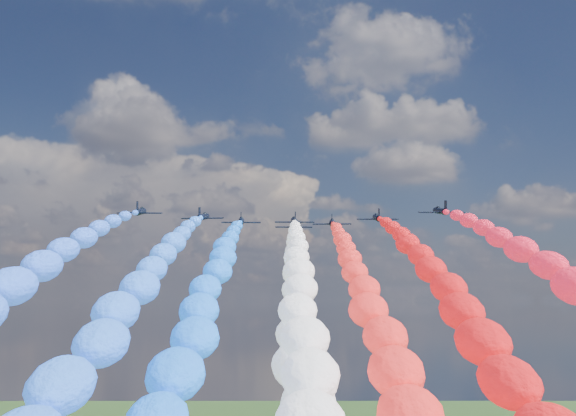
{
  "coord_description": "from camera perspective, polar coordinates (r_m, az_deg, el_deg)",
  "views": [
    {
      "loc": [
        -0.27,
        -154.3,
        74.33
      ],
      "look_at": [
        0.0,
        4.0,
        94.61
      ],
      "focal_mm": 45.21,
      "sensor_mm": 36.0,
      "label": 1
    }
  ],
  "objects": [
    {
      "name": "trail_7",
      "position": [
        89.57,
        20.7,
        -6.57
      ],
      "size": [
        6.18,
        123.3,
        40.25
      ],
      "primitive_type": null,
      "color": "red"
    },
    {
      "name": "jet_1",
      "position": [
        160.2,
        -6.69,
        -0.7
      ],
      "size": [
        9.86,
        12.97,
        4.58
      ],
      "primitive_type": null,
      "rotation": [
        0.16,
        0.0,
        -0.07
      ],
      "color": "black"
    },
    {
      "name": "trail_5",
      "position": [
        107.02,
        5.69,
        -7.04
      ],
      "size": [
        6.18,
        123.3,
        40.25
      ],
      "primitive_type": null,
      "color": "red"
    },
    {
      "name": "jet_0",
      "position": [
        152.76,
        -11.53,
        -0.28
      ],
      "size": [
        9.7,
        12.86,
        4.58
      ],
      "primitive_type": null,
      "rotation": [
        0.16,
        0.0,
        0.05
      ],
      "color": "black"
    },
    {
      "name": "trail_6",
      "position": [
        98.26,
        11.79,
        -6.91
      ],
      "size": [
        6.18,
        123.3,
        40.25
      ],
      "primitive_type": null,
      "color": "red"
    },
    {
      "name": "jet_4",
      "position": [
        178.32,
        0.44,
        -1.42
      ],
      "size": [
        9.37,
        12.63,
        4.58
      ],
      "primitive_type": null,
      "rotation": [
        0.16,
        0.0,
        0.03
      ],
      "color": "black"
    },
    {
      "name": "trail_2",
      "position": [
        103.62,
        -6.0,
        -7.03
      ],
      "size": [
        6.18,
        123.3,
        40.25
      ],
      "primitive_type": null,
      "color": "#186AFC"
    },
    {
      "name": "trail_3",
      "position": [
        102.44,
        0.89,
        -7.07
      ],
      "size": [
        6.18,
        123.3,
        40.25
      ],
      "primitive_type": null,
      "color": "white"
    },
    {
      "name": "trail_0",
      "position": [
        90.22,
        -19.85,
        -6.61
      ],
      "size": [
        6.18,
        123.3,
        40.25
      ],
      "primitive_type": null,
      "color": "#3066FF"
    },
    {
      "name": "trail_4",
      "position": [
        113.76,
        0.75,
        -7.09
      ],
      "size": [
        6.18,
        123.3,
        40.25
      ],
      "primitive_type": null,
      "color": "white"
    },
    {
      "name": "jet_2",
      "position": [
        168.04,
        -3.7,
        -1.04
      ],
      "size": [
        9.66,
        12.83,
        4.58
      ],
      "primitive_type": null,
      "rotation": [
        0.16,
        0.0,
        0.05
      ],
      "color": "black"
    },
    {
      "name": "jet_6",
      "position": [
        162.11,
        7.02,
        -0.77
      ],
      "size": [
        9.4,
        12.65,
        4.58
      ],
      "primitive_type": null,
      "rotation": [
        0.16,
        0.0,
        -0.03
      ],
      "color": "black"
    },
    {
      "name": "jet_7",
      "position": [
        151.89,
        11.91,
        -0.23
      ],
      "size": [
        9.38,
        12.63,
        4.58
      ],
      "primitive_type": null,
      "rotation": [
        0.16,
        0.0,
        0.03
      ],
      "color": "black"
    },
    {
      "name": "jet_3",
      "position": [
        167.06,
        0.5,
        -1.02
      ],
      "size": [
        9.5,
        12.72,
        4.58
      ],
      "primitive_type": null,
      "rotation": [
        0.16,
        0.0,
        0.04
      ],
      "color": "black"
    },
    {
      "name": "trail_1",
      "position": [
        96.23,
        -11.2,
        -6.92
      ],
      "size": [
        6.18,
        123.3,
        40.25
      ],
      "primitive_type": null,
      "color": "#2C6DF9"
    },
    {
      "name": "jet_5",
      "position": [
        171.43,
        3.49,
        -1.17
      ],
      "size": [
        9.86,
        12.98,
        4.58
      ],
      "primitive_type": null,
      "rotation": [
        0.16,
        0.0,
        -0.07
      ],
      "color": "black"
    }
  ]
}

